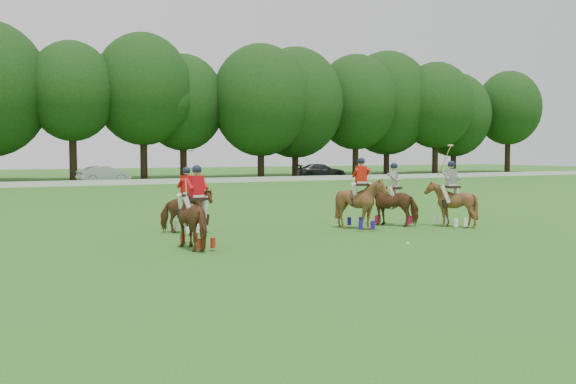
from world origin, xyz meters
name	(u,v)px	position (x,y,z in m)	size (l,w,h in m)	color
ground	(348,255)	(0.00, 0.00, 0.00)	(180.00, 180.00, 0.00)	#29601B
tree_line	(75,92)	(0.26, 48.05, 8.23)	(117.98, 14.32, 14.75)	black
boundary_rail	(93,183)	(0.00, 38.00, 0.22)	(120.00, 0.10, 0.44)	white
car_mid	(104,174)	(1.72, 42.50, 0.73)	(1.55, 4.43, 1.46)	#A8A8AE
car_right	(322,171)	(23.36, 42.50, 0.72)	(2.01, 4.96, 1.44)	black
polo_red_a	(197,219)	(-3.19, 2.78, 0.84)	(1.21, 1.98, 2.32)	#4B2E14
polo_red_b	(187,210)	(-2.43, 6.10, 0.77)	(1.53, 1.33, 2.73)	#4B2E14
polo_red_c	(361,203)	(3.31, 4.48, 0.92)	(1.83, 1.96, 2.48)	#4B2E14
polo_stripe_a	(394,203)	(5.03, 4.95, 0.83)	(1.91, 1.95, 2.29)	#4B2E14
polo_stripe_b	(451,203)	(6.58, 3.64, 0.86)	(1.48, 1.63, 2.90)	#4B2E14
polo_ball	(408,244)	(2.46, 0.71, 0.04)	(0.09, 0.09, 0.09)	white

